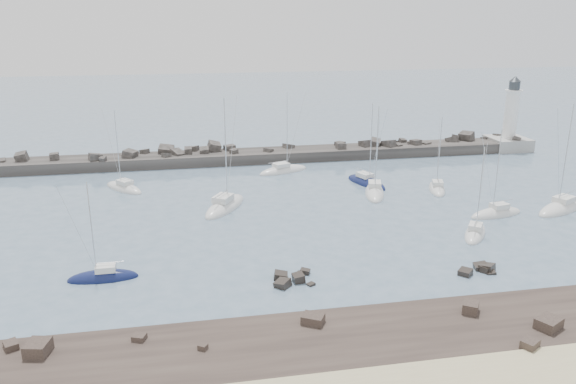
% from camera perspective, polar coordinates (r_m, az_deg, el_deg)
% --- Properties ---
extents(ground, '(400.00, 400.00, 0.00)m').
position_cam_1_polar(ground, '(64.45, 2.79, -4.96)').
color(ground, slate).
rests_on(ground, ground).
extents(rock_shelf, '(140.00, 12.00, 1.98)m').
position_cam_1_polar(rock_shelf, '(45.71, 9.32, -15.26)').
color(rock_shelf, '#2C231E').
rests_on(rock_shelf, ground).
extents(rock_cluster_near, '(4.27, 3.85, 1.59)m').
position_cam_1_polar(rock_cluster_near, '(54.89, 0.28, -8.95)').
color(rock_cluster_near, black).
rests_on(rock_cluster_near, ground).
extents(rock_cluster_far, '(4.51, 2.55, 1.20)m').
position_cam_1_polar(rock_cluster_far, '(60.14, 19.04, -7.46)').
color(rock_cluster_far, black).
rests_on(rock_cluster_far, ground).
extents(breakwater, '(115.00, 7.14, 5.35)m').
position_cam_1_polar(breakwater, '(99.14, -6.90, 3.20)').
color(breakwater, '#2F2C2A').
rests_on(breakwater, ground).
extents(lighthouse, '(7.00, 7.00, 14.60)m').
position_cam_1_polar(lighthouse, '(115.73, 21.52, 5.56)').
color(lighthouse, gray).
rests_on(lighthouse, ground).
extents(sailboat_1, '(7.02, 7.82, 12.71)m').
position_cam_1_polar(sailboat_1, '(86.50, -16.33, 0.34)').
color(sailboat_1, silver).
rests_on(sailboat_1, ground).
extents(sailboat_2, '(6.76, 2.15, 10.79)m').
position_cam_1_polar(sailboat_2, '(58.25, -18.26, -8.28)').
color(sailboat_2, '#101843').
rests_on(sailboat_2, ground).
extents(sailboat_3, '(7.69, 10.19, 15.82)m').
position_cam_1_polar(sailboat_3, '(75.40, -6.43, -1.53)').
color(sailboat_3, silver).
rests_on(sailboat_3, ground).
extents(sailboat_4, '(9.30, 5.77, 13.96)m').
position_cam_1_polar(sailboat_4, '(92.42, -0.48, 2.13)').
color(sailboat_4, silver).
rests_on(sailboat_4, ground).
extents(sailboat_5, '(5.16, 9.13, 13.88)m').
position_cam_1_polar(sailboat_5, '(81.79, 8.78, -0.11)').
color(sailboat_5, silver).
rests_on(sailboat_5, ground).
extents(sailboat_6, '(5.93, 7.08, 11.37)m').
position_cam_1_polar(sailboat_6, '(69.52, 18.46, -4.05)').
color(sailboat_6, silver).
rests_on(sailboat_6, ground).
extents(sailboat_7, '(5.40, 8.85, 13.44)m').
position_cam_1_polar(sailboat_7, '(86.60, 7.95, 0.91)').
color(sailboat_7, '#101843').
rests_on(sailboat_7, ground).
extents(sailboat_8, '(7.99, 3.74, 12.25)m').
position_cam_1_polar(sailboat_8, '(77.14, 20.39, -2.13)').
color(sailboat_8, silver).
rests_on(sailboat_8, ground).
extents(sailboat_9, '(4.54, 7.65, 11.66)m').
position_cam_1_polar(sailboat_9, '(85.57, 14.89, 0.28)').
color(sailboat_9, silver).
rests_on(sailboat_9, ground).
extents(sailboat_10, '(10.01, 7.04, 15.27)m').
position_cam_1_polar(sailboat_10, '(82.61, 25.98, -1.55)').
color(sailboat_10, silver).
rests_on(sailboat_10, ground).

